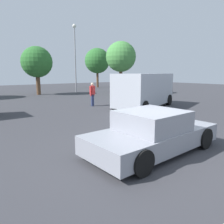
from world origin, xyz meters
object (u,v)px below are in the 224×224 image
(van_white, at_px, (145,89))
(light_post_near, at_px, (75,48))
(pedestrian, at_px, (92,92))
(sedan_foreground, at_px, (153,133))
(dog, at_px, (165,120))

(van_white, xyz_separation_m, light_post_near, (1.92, 13.15, 3.94))
(van_white, xyz_separation_m, pedestrian, (-2.39, 2.72, -0.25))
(sedan_foreground, height_order, dog, sedan_foreground)
(pedestrian, xyz_separation_m, light_post_near, (4.31, 10.43, 4.19))
(light_post_near, bearing_deg, sedan_foreground, -112.01)
(sedan_foreground, xyz_separation_m, dog, (2.76, 1.70, -0.28))
(dog, bearing_deg, van_white, 62.51)
(sedan_foreground, relative_size, pedestrian, 2.62)
(van_white, relative_size, pedestrian, 3.45)
(pedestrian, relative_size, light_post_near, 0.21)
(sedan_foreground, xyz_separation_m, pedestrian, (3.36, 8.55, 0.41))
(sedan_foreground, distance_m, van_white, 8.22)
(light_post_near, bearing_deg, pedestrian, -112.47)
(pedestrian, bearing_deg, dog, -35.38)
(sedan_foreground, height_order, light_post_near, light_post_near)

